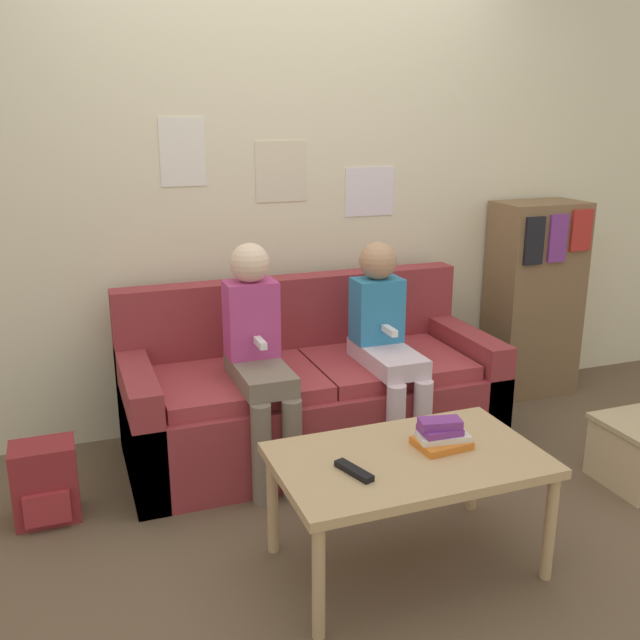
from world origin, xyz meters
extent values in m
plane|color=brown|center=(0.00, 0.00, 0.00)|extent=(10.00, 10.00, 0.00)
cube|color=beige|center=(0.00, 0.98, 1.30)|extent=(8.00, 0.06, 2.60)
cube|color=white|center=(-0.51, 0.95, 1.48)|extent=(0.23, 0.00, 0.33)
cube|color=beige|center=(0.00, 0.95, 1.37)|extent=(0.28, 0.00, 0.31)
cube|color=silver|center=(0.51, 0.95, 1.25)|extent=(0.29, 0.00, 0.27)
cube|color=maroon|center=(0.00, 0.46, 0.20)|extent=(1.85, 0.77, 0.40)
cube|color=maroon|center=(0.00, 0.78, 0.62)|extent=(1.85, 0.14, 0.44)
cube|color=maroon|center=(-0.85, 0.46, 0.28)|extent=(0.14, 0.77, 0.56)
cube|color=maroon|center=(0.85, 0.46, 0.28)|extent=(0.14, 0.77, 0.56)
cube|color=#A1343A|center=(-0.39, 0.43, 0.43)|extent=(0.76, 0.61, 0.07)
cube|color=#A1343A|center=(0.39, 0.43, 0.43)|extent=(0.76, 0.61, 0.07)
cube|color=tan|center=(0.00, -0.57, 0.44)|extent=(0.98, 0.60, 0.04)
cylinder|color=tan|center=(-0.45, -0.83, 0.21)|extent=(0.04, 0.04, 0.42)
cylinder|color=tan|center=(0.45, -0.83, 0.21)|extent=(0.04, 0.04, 0.42)
cylinder|color=tan|center=(-0.45, -0.31, 0.21)|extent=(0.04, 0.04, 0.42)
cylinder|color=tan|center=(0.45, -0.31, 0.21)|extent=(0.04, 0.04, 0.42)
cylinder|color=#756656|center=(-0.39, 0.05, 0.23)|extent=(0.09, 0.09, 0.47)
cylinder|color=#756656|center=(-0.25, 0.05, 0.23)|extent=(0.09, 0.09, 0.47)
cube|color=#756656|center=(-0.32, 0.30, 0.51)|extent=(0.23, 0.48, 0.09)
cube|color=#B73D7F|center=(-0.32, 0.43, 0.74)|extent=(0.24, 0.16, 0.36)
sphere|color=beige|center=(-0.32, 0.43, 1.01)|extent=(0.18, 0.18, 0.18)
cube|color=white|center=(-0.32, 0.28, 0.67)|extent=(0.03, 0.12, 0.03)
cylinder|color=silver|center=(0.26, 0.05, 0.23)|extent=(0.09, 0.09, 0.47)
cylinder|color=silver|center=(0.40, 0.05, 0.23)|extent=(0.09, 0.09, 0.47)
cube|color=silver|center=(0.33, 0.30, 0.51)|extent=(0.23, 0.48, 0.09)
cube|color=teal|center=(0.33, 0.43, 0.72)|extent=(0.24, 0.16, 0.32)
sphere|color=tan|center=(0.33, 0.43, 0.97)|extent=(0.19, 0.19, 0.19)
cube|color=white|center=(0.33, 0.28, 0.66)|extent=(0.03, 0.12, 0.03)
cube|color=black|center=(-0.24, -0.62, 0.47)|extent=(0.09, 0.17, 0.02)
cube|color=orange|center=(0.15, -0.54, 0.47)|extent=(0.20, 0.17, 0.03)
cube|color=silver|center=(0.16, -0.54, 0.50)|extent=(0.20, 0.13, 0.02)
cube|color=#7A3389|center=(0.15, -0.53, 0.52)|extent=(0.15, 0.12, 0.02)
cube|color=#7A3389|center=(0.15, -0.53, 0.55)|extent=(0.17, 0.11, 0.03)
cube|color=brown|center=(1.52, 0.77, 0.58)|extent=(0.52, 0.32, 1.17)
cube|color=black|center=(1.37, 0.60, 0.97)|extent=(0.12, 0.02, 0.27)
cube|color=#7A3389|center=(1.52, 0.60, 0.98)|extent=(0.12, 0.02, 0.27)
cube|color=red|center=(1.68, 0.60, 1.02)|extent=(0.14, 0.02, 0.24)
cube|color=maroon|center=(-1.28, 0.25, 0.17)|extent=(0.26, 0.19, 0.34)
cube|color=#A52A30|center=(-1.28, 0.14, 0.10)|extent=(0.18, 0.03, 0.14)
camera|label=1|loc=(-1.13, -2.67, 1.67)|focal=40.00mm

